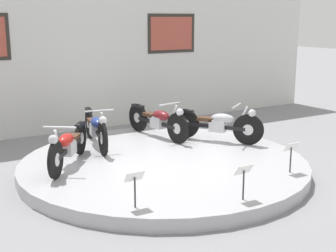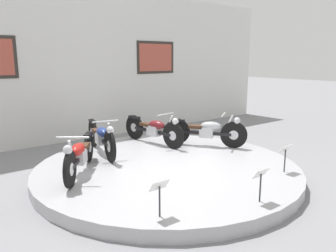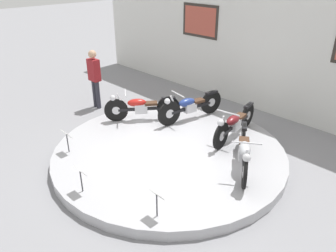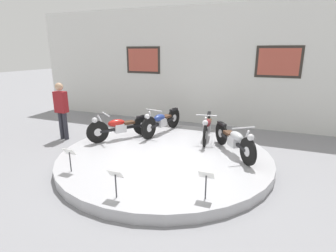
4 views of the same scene
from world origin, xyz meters
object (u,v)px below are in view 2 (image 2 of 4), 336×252
(info_placard_front_centre, at_px, (261,178))
(motorcycle_maroon, at_px, (154,129))
(motorcycle_silver, at_px, (207,130))
(info_placard_front_left, at_px, (160,190))
(motorcycle_blue, at_px, (101,136))
(motorcycle_red, at_px, (80,154))
(info_placard_front_right, at_px, (285,152))

(info_placard_front_centre, bearing_deg, motorcycle_maroon, 79.10)
(motorcycle_silver, bearing_deg, motorcycle_maroon, 133.87)
(motorcycle_silver, bearing_deg, info_placard_front_left, -143.80)
(motorcycle_maroon, bearing_deg, info_placard_front_centre, -100.90)
(motorcycle_blue, distance_m, motorcycle_silver, 2.44)
(motorcycle_red, xyz_separation_m, info_placard_front_centre, (1.57, -2.70, -0.00))
(info_placard_front_centre, bearing_deg, info_placard_front_left, 159.89)
(info_placard_front_left, bearing_deg, info_placard_front_centre, -20.11)
(motorcycle_blue, xyz_separation_m, info_placard_front_right, (2.11, -3.09, -0.02))
(motorcycle_blue, height_order, info_placard_front_left, motorcycle_blue)
(info_placard_front_centre, bearing_deg, motorcycle_silver, 59.83)
(motorcycle_blue, xyz_separation_m, motorcycle_maroon, (1.39, -0.00, -0.01))
(motorcycle_blue, relative_size, motorcycle_silver, 1.20)
(info_placard_front_right, bearing_deg, info_placard_front_left, 180.00)
(motorcycle_silver, xyz_separation_m, info_placard_front_left, (-2.98, -2.18, -0.01))
(motorcycle_silver, distance_m, info_placard_front_right, 2.19)
(motorcycle_red, relative_size, motorcycle_blue, 0.81)
(motorcycle_maroon, height_order, info_placard_front_left, motorcycle_maroon)
(motorcycle_maroon, distance_m, motorcycle_silver, 1.26)
(motorcycle_red, xyz_separation_m, motorcycle_blue, (0.87, 0.91, 0.02))
(motorcycle_maroon, bearing_deg, info_placard_front_left, -124.28)
(motorcycle_silver, relative_size, info_placard_front_left, 3.20)
(motorcycle_red, height_order, info_placard_front_right, motorcycle_red)
(motorcycle_blue, relative_size, info_placard_front_left, 3.85)
(motorcycle_red, height_order, motorcycle_maroon, motorcycle_maroon)
(info_placard_front_left, bearing_deg, info_placard_front_right, 0.00)
(motorcycle_red, bearing_deg, motorcycle_blue, 46.19)
(motorcycle_maroon, xyz_separation_m, info_placard_front_centre, (-0.70, -3.61, -0.01))
(motorcycle_maroon, height_order, info_placard_front_centre, motorcycle_maroon)
(motorcycle_red, xyz_separation_m, info_placard_front_right, (2.98, -2.18, -0.00))
(motorcycle_blue, relative_size, motorcycle_maroon, 1.01)
(motorcycle_red, height_order, motorcycle_silver, motorcycle_silver)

